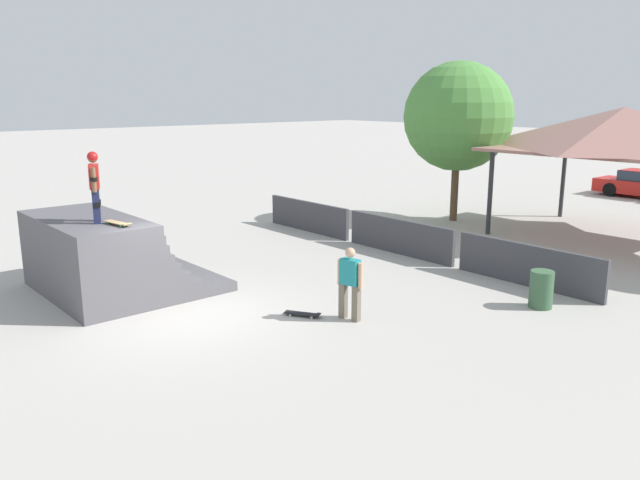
% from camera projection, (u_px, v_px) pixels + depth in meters
% --- Properties ---
extents(ground_plane, '(160.00, 160.00, 0.00)m').
position_uv_depth(ground_plane, '(189.00, 315.00, 13.52)').
color(ground_plane, '#ADA8A0').
extents(quarter_pipe_ramp, '(4.04, 3.76, 1.88)m').
position_uv_depth(quarter_pipe_ramp, '(103.00, 259.00, 14.96)').
color(quarter_pipe_ramp, '#565459').
rests_on(quarter_pipe_ramp, ground).
extents(skater_on_deck, '(0.67, 0.41, 1.58)m').
position_uv_depth(skater_on_deck, '(95.00, 182.00, 13.79)').
color(skater_on_deck, '#1E2347').
rests_on(skater_on_deck, quarter_pipe_ramp).
extents(skateboard_on_deck, '(0.86, 0.34, 0.09)m').
position_uv_depth(skateboard_on_deck, '(118.00, 223.00, 13.63)').
color(skateboard_on_deck, green).
rests_on(skateboard_on_deck, quarter_pipe_ramp).
extents(bystander_walking, '(0.64, 0.29, 1.57)m').
position_uv_depth(bystander_walking, '(350.00, 280.00, 13.08)').
color(bystander_walking, '#6B6051').
rests_on(bystander_walking, ground).
extents(skateboard_on_ground, '(0.79, 0.58, 0.09)m').
position_uv_depth(skateboard_on_ground, '(303.00, 314.00, 13.44)').
color(skateboard_on_ground, silver).
rests_on(skateboard_on_ground, ground).
extents(barrier_fence, '(12.57, 0.12, 1.05)m').
position_uv_depth(barrier_fence, '(399.00, 237.00, 18.69)').
color(barrier_fence, '#3D3D42').
rests_on(barrier_fence, ground).
extents(pavilion_shelter, '(7.38, 5.75, 4.31)m').
position_uv_depth(pavilion_shelter, '(623.00, 131.00, 19.93)').
color(pavilion_shelter, '#2D2D33').
rests_on(pavilion_shelter, ground).
extents(tree_far_back, '(4.01, 4.01, 5.91)m').
position_uv_depth(tree_far_back, '(458.00, 117.00, 23.00)').
color(tree_far_back, brown).
rests_on(tree_far_back, ground).
extents(trash_bin, '(0.52, 0.52, 0.85)m').
position_uv_depth(trash_bin, '(541.00, 289.00, 13.93)').
color(trash_bin, '#385B3D').
rests_on(trash_bin, ground).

